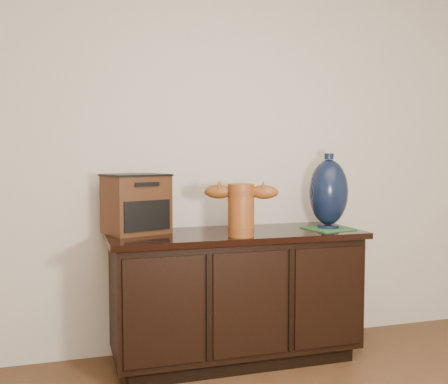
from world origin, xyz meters
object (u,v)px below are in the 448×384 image
object	(u,v)px
spray_can	(244,213)
lamp_base	(329,193)
terracotta_vessel	(241,207)
tv_radio	(136,204)
sideboard	(235,295)

from	to	relation	value
spray_can	lamp_base	bearing A→B (deg)	-22.86
terracotta_vessel	lamp_base	size ratio (longest dim) A/B	0.89
terracotta_vessel	tv_radio	size ratio (longest dim) A/B	0.97
sideboard	lamp_base	distance (m)	0.81
terracotta_vessel	sideboard	bearing A→B (deg)	105.46
spray_can	tv_radio	bearing A→B (deg)	-177.50
sideboard	spray_can	bearing A→B (deg)	53.60
sideboard	lamp_base	bearing A→B (deg)	-5.68
tv_radio	terracotta_vessel	bearing A→B (deg)	-48.17
terracotta_vessel	lamp_base	distance (m)	0.60
sideboard	tv_radio	size ratio (longest dim) A/B	3.61
terracotta_vessel	spray_can	distance (m)	0.34
terracotta_vessel	tv_radio	bearing A→B (deg)	175.70
tv_radio	sideboard	bearing A→B (deg)	-31.13
tv_radio	lamp_base	distance (m)	1.13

